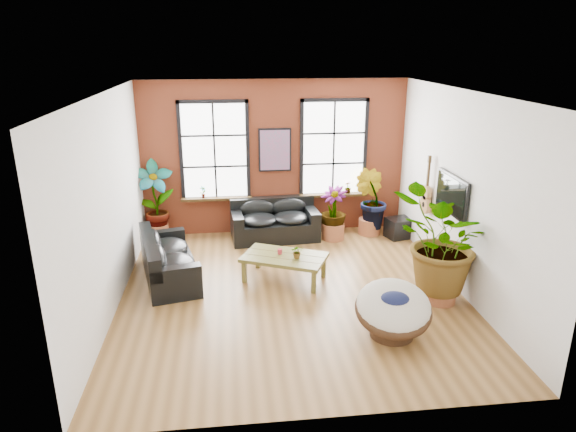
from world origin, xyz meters
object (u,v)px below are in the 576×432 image
at_px(papasan_chair, 393,309).
at_px(sofa_left, 166,260).
at_px(coffee_table, 284,258).
at_px(sofa_back, 274,221).

bearing_deg(papasan_chair, sofa_left, 155.45).
height_order(sofa_left, coffee_table, sofa_left).
relative_size(coffee_table, papasan_chair, 1.30).
bearing_deg(coffee_table, sofa_back, 114.72).
distance_m(sofa_back, sofa_left, 2.91).
height_order(coffee_table, papasan_chair, papasan_chair).
bearing_deg(sofa_left, coffee_table, -110.86).
bearing_deg(papasan_chair, sofa_back, 117.36).
xyz_separation_m(coffee_table, papasan_chair, (1.42, -2.12, 0.02)).
relative_size(sofa_back, papasan_chair, 1.49).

